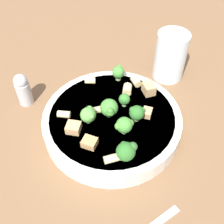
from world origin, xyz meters
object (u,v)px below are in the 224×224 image
(broccoli_floret_5, at_px, (126,151))
(rigatoni_1, at_px, (64,114))
(chicken_chunk_3, at_px, (149,89))
(broccoli_floret_2, at_px, (109,109))
(broccoli_floret_6, at_px, (124,100))
(chicken_chunk_1, at_px, (90,143))
(pasta_bowl, at_px, (112,121))
(broccoli_floret_1, at_px, (118,72))
(pepper_shaker, at_px, (23,89))
(rigatoni_3, at_px, (127,89))
(chicken_chunk_0, at_px, (73,128))
(broccoli_floret_3, at_px, (137,114))
(rigatoni_5, at_px, (112,158))
(broccoli_floret_0, at_px, (124,125))
(rigatoni_2, at_px, (96,110))
(rigatoni_0, at_px, (90,81))
(rigatoni_4, at_px, (136,81))
(drinking_glass, at_px, (170,59))
(chicken_chunk_2, at_px, (147,113))
(broccoli_floret_4, at_px, (88,115))

(broccoli_floret_5, distance_m, rigatoni_1, 0.15)
(chicken_chunk_3, bearing_deg, broccoli_floret_2, -127.28)
(broccoli_floret_6, height_order, chicken_chunk_1, broccoli_floret_6)
(pasta_bowl, bearing_deg, rigatoni_1, -164.93)
(broccoli_floret_1, height_order, pepper_shaker, pepper_shaker)
(broccoli_floret_5, distance_m, rigatoni_3, 0.16)
(broccoli_floret_1, bearing_deg, chicken_chunk_0, -106.94)
(broccoli_floret_3, distance_m, chicken_chunk_1, 0.10)
(broccoli_floret_6, bearing_deg, broccoli_floret_1, 110.55)
(broccoli_floret_2, bearing_deg, broccoli_floret_5, -59.25)
(rigatoni_5, bearing_deg, broccoli_floret_0, 83.92)
(broccoli_floret_2, height_order, rigatoni_2, broccoli_floret_2)
(broccoli_floret_0, height_order, broccoli_floret_2, broccoli_floret_2)
(broccoli_floret_1, bearing_deg, rigatoni_1, -120.51)
(rigatoni_5, xyz_separation_m, pepper_shaker, (-0.22, 0.13, -0.01))
(rigatoni_3, bearing_deg, rigatoni_1, -138.09)
(broccoli_floret_5, xyz_separation_m, broccoli_floret_6, (-0.03, 0.12, -0.00))
(broccoli_floret_0, relative_size, rigatoni_3, 1.53)
(pasta_bowl, xyz_separation_m, rigatoni_3, (0.02, 0.07, 0.03))
(pasta_bowl, bearing_deg, rigatoni_3, 77.27)
(broccoli_floret_6, bearing_deg, rigatoni_5, -87.17)
(broccoli_floret_5, distance_m, rigatoni_2, 0.12)
(broccoli_floret_2, xyz_separation_m, rigatoni_0, (-0.06, 0.08, -0.01))
(rigatoni_4, bearing_deg, broccoli_floret_1, 169.34)
(broccoli_floret_1, bearing_deg, drinking_glass, 39.49)
(pasta_bowl, distance_m, rigatoni_1, 0.09)
(broccoli_floret_1, relative_size, broccoli_floret_3, 0.99)
(broccoli_floret_2, distance_m, broccoli_floret_3, 0.05)
(chicken_chunk_0, distance_m, chicken_chunk_2, 0.14)
(broccoli_floret_3, xyz_separation_m, drinking_glass, (0.04, 0.19, -0.01))
(broccoli_floret_1, bearing_deg, chicken_chunk_1, -93.36)
(broccoli_floret_0, distance_m, rigatoni_5, 0.07)
(pasta_bowl, relative_size, rigatoni_5, 9.69)
(broccoli_floret_6, xyz_separation_m, rigatoni_1, (-0.11, -0.06, -0.01))
(rigatoni_5, distance_m, chicken_chunk_3, 0.18)
(drinking_glass, bearing_deg, chicken_chunk_3, -106.34)
(pasta_bowl, bearing_deg, rigatoni_4, 73.93)
(rigatoni_0, bearing_deg, rigatoni_1, -101.53)
(broccoli_floret_1, xyz_separation_m, rigatoni_0, (-0.06, -0.03, -0.01))
(broccoli_floret_2, xyz_separation_m, chicken_chunk_1, (-0.02, -0.07, -0.01))
(broccoli_floret_2, relative_size, rigatoni_1, 1.57)
(broccoli_floret_6, distance_m, rigatoni_2, 0.06)
(broccoli_floret_2, xyz_separation_m, chicken_chunk_2, (0.07, 0.02, -0.01))
(rigatoni_3, xyz_separation_m, chicken_chunk_1, (-0.04, -0.15, -0.00))
(broccoli_floret_0, height_order, broccoli_floret_5, broccoli_floret_5)
(broccoli_floret_0, bearing_deg, broccoli_floret_4, 172.76)
(rigatoni_5, bearing_deg, rigatoni_1, 146.12)
(pasta_bowl, relative_size, broccoli_floret_6, 9.56)
(broccoli_floret_3, relative_size, chicken_chunk_2, 1.53)
(chicken_chunk_1, bearing_deg, pasta_bowl, 73.98)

